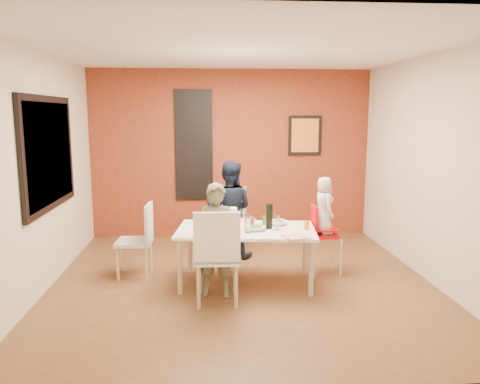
{
  "coord_description": "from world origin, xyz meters",
  "views": [
    {
      "loc": [
        -0.42,
        -5.33,
        1.99
      ],
      "look_at": [
        0.0,
        0.3,
        1.05
      ],
      "focal_mm": 35.0,
      "sensor_mm": 36.0,
      "label": 1
    }
  ],
  "objects": [
    {
      "name": "picture_window_pane",
      "position": [
        -2.21,
        0.2,
        1.55
      ],
      "size": [
        0.02,
        1.55,
        1.15
      ],
      "primitive_type": "cube",
      "color": "black",
      "rests_on": "wall_left"
    },
    {
      "name": "child_near",
      "position": [
        -0.31,
        -0.37,
        0.63
      ],
      "size": [
        0.51,
        0.38,
        1.26
      ],
      "primitive_type": "imported",
      "rotation": [
        0.0,
        0.0,
        -0.18
      ],
      "color": "#5F5D44",
      "rests_on": "ground"
    },
    {
      "name": "sippy_cup",
      "position": [
        0.75,
        -0.11,
        0.72
      ],
      "size": [
        0.06,
        0.06,
        0.1
      ],
      "primitive_type": "cylinder",
      "color": "orange",
      "rests_on": "dining_table"
    },
    {
      "name": "wall_right",
      "position": [
        2.25,
        0.0,
        1.35
      ],
      "size": [
        0.02,
        4.5,
        2.7
      ],
      "primitive_type": "cube",
      "color": "beige",
      "rests_on": "ground"
    },
    {
      "name": "chair_far",
      "position": [
        -0.07,
        1.3,
        0.53
      ],
      "size": [
        0.53,
        0.53,
        0.95
      ],
      "rotation": [
        0.0,
        0.0,
        -0.22
      ],
      "color": "white",
      "rests_on": "ground"
    },
    {
      "name": "chair_near",
      "position": [
        -0.31,
        -0.63,
        0.57
      ],
      "size": [
        0.49,
        0.49,
        1.02
      ],
      "rotation": [
        0.0,
        0.0,
        3.11
      ],
      "color": "white",
      "rests_on": "ground"
    },
    {
      "name": "plate_far_mid",
      "position": [
        0.06,
        0.36,
        0.67
      ],
      "size": [
        0.32,
        0.32,
        0.01
      ],
      "primitive_type": "cube",
      "rotation": [
        0.0,
        0.0,
        -0.41
      ],
      "color": "white",
      "rests_on": "dining_table"
    },
    {
      "name": "art_print_frame",
      "position": [
        1.2,
        2.21,
        1.65
      ],
      "size": [
        0.54,
        0.03,
        0.64
      ],
      "primitive_type": "cube",
      "color": "black",
      "rests_on": "wall_back"
    },
    {
      "name": "wine_bottle",
      "position": [
        0.32,
        -0.03,
        0.81
      ],
      "size": [
        0.08,
        0.08,
        0.3
      ],
      "primitive_type": "cylinder",
      "color": "black",
      "rests_on": "dining_table"
    },
    {
      "name": "condiment_green",
      "position": [
        0.25,
        -0.05,
        0.74
      ],
      "size": [
        0.04,
        0.04,
        0.15
      ],
      "primitive_type": "cylinder",
      "color": "#377627",
      "rests_on": "dining_table"
    },
    {
      "name": "toddler",
      "position": [
        1.05,
        0.28,
        0.87
      ],
      "size": [
        0.29,
        0.39,
        0.71
      ],
      "primitive_type": "imported",
      "rotation": [
        0.0,
        0.0,
        1.77
      ],
      "color": "beige",
      "rests_on": "high_chair"
    },
    {
      "name": "ground",
      "position": [
        0.0,
        0.0,
        0.0
      ],
      "size": [
        4.5,
        4.5,
        0.0
      ],
      "primitive_type": "plane",
      "color": "brown",
      "rests_on": "ground"
    },
    {
      "name": "plate_near_right",
      "position": [
        0.56,
        -0.44,
        0.67
      ],
      "size": [
        0.31,
        0.31,
        0.01
      ],
      "primitive_type": "cube",
      "rotation": [
        0.0,
        0.0,
        0.3
      ],
      "color": "white",
      "rests_on": "dining_table"
    },
    {
      "name": "child_far",
      "position": [
        -0.09,
        1.06,
        0.68
      ],
      "size": [
        0.76,
        0.65,
        1.36
      ],
      "primitive_type": "imported",
      "rotation": [
        0.0,
        0.0,
        2.9
      ],
      "color": "black",
      "rests_on": "ground"
    },
    {
      "name": "glassblock_strip",
      "position": [
        -0.6,
        2.21,
        1.5
      ],
      "size": [
        0.55,
        0.03,
        1.7
      ],
      "primitive_type": "cube",
      "color": "silver",
      "rests_on": "wall_back"
    },
    {
      "name": "paper_towel_roll",
      "position": [
        -0.12,
        -0.04,
        0.79
      ],
      "size": [
        0.11,
        0.11,
        0.26
      ],
      "primitive_type": "cylinder",
      "color": "white",
      "rests_on": "dining_table"
    },
    {
      "name": "art_print_canvas",
      "position": [
        1.2,
        2.19,
        1.65
      ],
      "size": [
        0.44,
        0.01,
        0.54
      ],
      "primitive_type": "cube",
      "color": "gold",
      "rests_on": "wall_back"
    },
    {
      "name": "salad_bowl_b",
      "position": [
        0.45,
        0.14,
        0.69
      ],
      "size": [
        0.28,
        0.28,
        0.05
      ],
      "primitive_type": "imported",
      "rotation": [
        0.0,
        0.0,
        0.38
      ],
      "color": "white",
      "rests_on": "dining_table"
    },
    {
      "name": "condiment_red",
      "position": [
        0.11,
        -0.09,
        0.73
      ],
      "size": [
        0.03,
        0.03,
        0.14
      ],
      "primitive_type": "cylinder",
      "color": "red",
      "rests_on": "dining_table"
    },
    {
      "name": "brick_accent_wall",
      "position": [
        0.0,
        2.23,
        1.35
      ],
      "size": [
        4.5,
        0.02,
        2.7
      ],
      "primitive_type": "cube",
      "color": "maroon",
      "rests_on": "ground"
    },
    {
      "name": "plate_near_left",
      "position": [
        -0.42,
        -0.33,
        0.67
      ],
      "size": [
        0.3,
        0.3,
        0.01
      ],
      "primitive_type": "cube",
      "rotation": [
        0.0,
        0.0,
        -0.29
      ],
      "color": "white",
      "rests_on": "dining_table"
    },
    {
      "name": "ceiling",
      "position": [
        0.0,
        0.0,
        2.7
      ],
      "size": [
        4.5,
        4.5,
        0.02
      ],
      "primitive_type": "cube",
      "color": "white",
      "rests_on": "wall_back"
    },
    {
      "name": "picture_window_frame",
      "position": [
        -2.22,
        0.2,
        1.55
      ],
      "size": [
        0.05,
        1.7,
        1.3
      ],
      "primitive_type": "cube",
      "color": "black",
      "rests_on": "wall_left"
    },
    {
      "name": "glassblock_surround",
      "position": [
        -0.6,
        2.21,
        1.5
      ],
      "size": [
        0.6,
        0.03,
        1.76
      ],
      "primitive_type": "cube",
      "color": "black",
      "rests_on": "wall_back"
    },
    {
      "name": "wine_glass_a",
      "position": [
        0.05,
        -0.19,
        0.77
      ],
      "size": [
        0.07,
        0.07,
        0.21
      ],
      "primitive_type": "cylinder",
      "color": "silver",
      "rests_on": "dining_table"
    },
    {
      "name": "condiment_brown",
      "position": [
        0.13,
        0.03,
        0.73
      ],
      "size": [
        0.03,
        0.03,
        0.13
      ],
      "primitive_type": "cylinder",
      "color": "brown",
      "rests_on": "dining_table"
    },
    {
      "name": "plate_far_left",
      "position": [
        -0.46,
        0.3,
        0.67
      ],
      "size": [
        0.26,
        0.26,
        0.01
      ],
      "primitive_type": "cube",
      "rotation": [
        0.0,
        0.0,
        -0.19
      ],
      "color": "silver",
      "rests_on": "dining_table"
    },
    {
      "name": "high_chair",
      "position": [
        1.02,
        0.28,
        0.52
      ],
      "size": [
        0.38,
        0.38,
        0.87
      ],
      "rotation": [
        0.0,
        0.0,
        1.59
      ],
      "color": "red",
      "rests_on": "ground"
    },
    {
      "name": "salad_bowl_a",
      "position": [
        0.15,
        -0.11,
        0.69
      ],
      "size": [
        0.26,
        0.26,
        0.05
      ],
      "primitive_type": "imported",
      "rotation": [
        0.0,
        0.0,
        0.21
      ],
      "color": "white",
      "rests_on": "dining_table"
    },
    {
      "name": "wall_back",
      "position": [
        0.0,
        2.25,
        1.35
      ],
      "size": [
        4.5,
        0.02,
        2.7
      ],
      "primitive_type": "cube",
      "color": "beige",
      "rests_on": "ground"
    },
    {
      "name": "chair_left",
      "position": [
        -1.23,
        0.35,
        0.51
      ],
      "size": [
        0.44,
        0.44,
        0.91
      ],
      "rotation": [
        0.0,
        0.0,
        4.66
      ],
      "color": "silver",
      "rests_on": "ground"
    },
    {
      "name": "wine_glass_b",
      "position": [
        0.4,
        -0.09,
        0.76
      ],
      "size": [
        0.06,
        0.06,
        0.18
      ],
      "primitive_type": "cylinder",
      "color": "white",
      "rests_on": "dining_table"
    },
    {
      "name": "dining_table",
      "position": [
        0.05,
        -0.02,
        0.61
      ],
      "size": [
        1.69,
        1.07,
        0.67
      ],
      "rotation": [
        0.0,
        0.0,
        -0.12
      ],
      "color": "white",
      "rests_on": "ground"
    },
    {
      "name": "wall_front",
      "position": [
        0.0,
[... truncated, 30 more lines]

